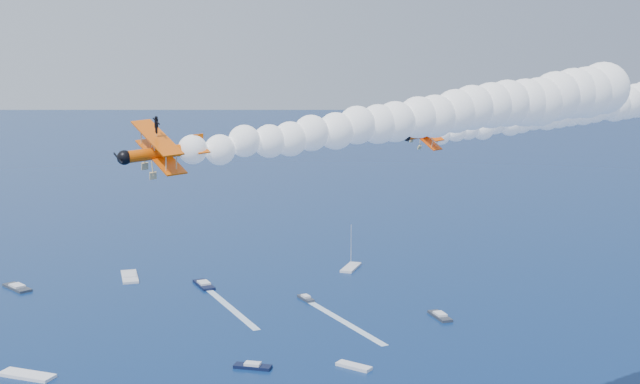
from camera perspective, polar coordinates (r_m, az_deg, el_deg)
name	(u,v)px	position (r m, az deg, el deg)	size (l,w,h in m)	color
biplane_lead	(424,135)	(118.03, 7.19, 3.94)	(6.95, 7.80, 4.70)	#EC4904
biplane_trail	(163,152)	(79.22, -10.73, 2.69)	(8.49, 9.52, 5.73)	#E15104
smoke_trail_lead	(576,111)	(138.44, 17.22, 5.36)	(61.15, 9.50, 11.25)	white
smoke_trail_trail	(426,116)	(92.96, 7.31, 5.19)	(61.21, 7.91, 11.25)	white
spectator_boats	(93,347)	(200.51, -15.34, -10.24)	(201.31, 190.74, 0.70)	#2B3139
boat_wakes	(245,376)	(178.94, -5.16, -12.49)	(105.20, 137.50, 0.04)	white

